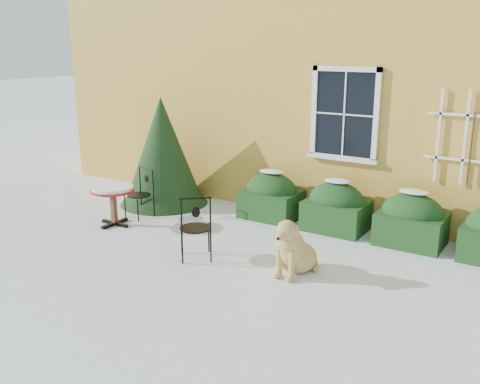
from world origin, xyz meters
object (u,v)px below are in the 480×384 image
Objects in this scene: evergreen_shrub at (163,161)px; patio_chair_far at (141,193)px; bistro_table at (113,193)px; dog at (293,251)px; patio_chair_near at (196,227)px.

patio_chair_far is at bearing -76.40° from evergreen_shrub.
dog is (3.68, -0.16, -0.25)m from bistro_table.
dog is at bearing -3.93° from patio_chair_far.
patio_chair_far is (0.08, 0.62, -0.14)m from bistro_table.
bistro_table is (0.14, -1.54, -0.27)m from evergreen_shrub.
evergreen_shrub is 2.25× the size of dog.
bistro_table is at bearing -51.92° from patio_chair_near.
patio_chair_far is 0.95× the size of dog.
evergreen_shrub is 3.10m from patio_chair_near.
bistro_table is 2.24m from patio_chair_near.
evergreen_shrub reaches higher than patio_chair_far.
patio_chair_far is 3.69m from dog.
bistro_table is 0.81× the size of dog.
patio_chair_far is at bearing 170.36° from dog.
patio_chair_near is (2.19, -0.46, -0.09)m from bistro_table.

